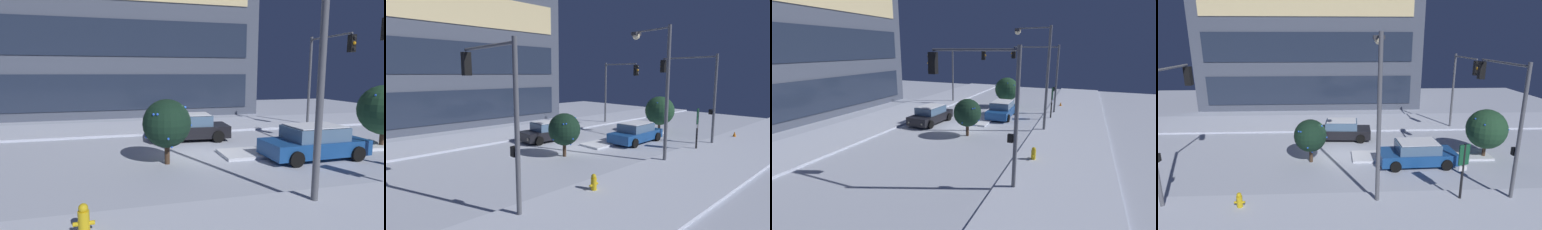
{
  "view_description": "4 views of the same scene",
  "coord_description": "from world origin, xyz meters",
  "views": [
    {
      "loc": [
        -3.7,
        -13.04,
        3.78
      ],
      "look_at": [
        -0.41,
        0.14,
        1.89
      ],
      "focal_mm": 28.25,
      "sensor_mm": 36.0,
      "label": 1
    },
    {
      "loc": [
        -13.31,
        -14.58,
        5.1
      ],
      "look_at": [
        0.64,
        0.41,
        2.26
      ],
      "focal_mm": 27.49,
      "sensor_mm": 36.0,
      "label": 2
    },
    {
      "loc": [
        -19.21,
        -8.39,
        6.19
      ],
      "look_at": [
        -0.34,
        -0.0,
        1.16
      ],
      "focal_mm": 25.49,
      "sensor_mm": 36.0,
      "label": 3
    },
    {
      "loc": [
        -0.11,
        -18.37,
        7.59
      ],
      "look_at": [
        0.84,
        1.93,
        2.26
      ],
      "focal_mm": 27.92,
      "sensor_mm": 36.0,
      "label": 4
    }
  ],
  "objects": [
    {
      "name": "traffic_light_corner_near_right",
      "position": [
        8.19,
        -4.19,
        4.48
      ],
      "size": [
        0.32,
        4.62,
        6.55
      ],
      "rotation": [
        0.0,
        0.0,
        1.57
      ],
      "color": "#565960",
      "rests_on": "ground"
    },
    {
      "name": "fire_hydrant",
      "position": [
        -4.52,
        -6.14,
        0.41
      ],
      "size": [
        0.48,
        0.26,
        0.85
      ],
      "color": "gold",
      "rests_on": "ground"
    },
    {
      "name": "curb_strip_near",
      "position": [
        0.0,
        -7.68,
        0.07
      ],
      "size": [
        52.0,
        5.2,
        0.14
      ],
      "primitive_type": "cube",
      "color": "silver",
      "rests_on": "ground"
    },
    {
      "name": "street_lamp_arched",
      "position": [
        1.83,
        -5.11,
        5.08
      ],
      "size": [
        0.63,
        2.75,
        7.82
      ],
      "rotation": [
        0.0,
        0.0,
        1.47
      ],
      "color": "#565960",
      "rests_on": "ground"
    },
    {
      "name": "decorated_tree_median",
      "position": [
        -1.73,
        -0.89,
        1.72
      ],
      "size": [
        2.06,
        2.01,
        2.73
      ],
      "color": "#473323",
      "rests_on": "ground"
    },
    {
      "name": "car_far",
      "position": [
        0.26,
        3.36,
        0.71
      ],
      "size": [
        4.54,
        2.28,
        1.49
      ],
      "rotation": [
        0.0,
        0.0,
        3.08
      ],
      "color": "black",
      "rests_on": "ground"
    },
    {
      "name": "traffic_light_corner_near_left",
      "position": [
        -8.09,
        -4.26,
        4.34
      ],
      "size": [
        0.32,
        4.38,
        6.35
      ],
      "rotation": [
        0.0,
        0.0,
        1.57
      ],
      "color": "#565960",
      "rests_on": "ground"
    },
    {
      "name": "parking_info_sign",
      "position": [
        5.72,
        -5.85,
        1.83
      ],
      "size": [
        0.55,
        0.21,
        2.85
      ],
      "rotation": [
        0.0,
        0.0,
        1.85
      ],
      "color": "black",
      "rests_on": "ground"
    },
    {
      "name": "decorated_tree_right_of_median",
      "position": [
        9.37,
        -0.74,
        1.94
      ],
      "size": [
        2.52,
        2.52,
        3.2
      ],
      "color": "#473323",
      "rests_on": "ground"
    },
    {
      "name": "car_near",
      "position": [
        4.76,
        -1.59,
        0.71
      ],
      "size": [
        4.77,
        2.25,
        1.49
      ],
      "rotation": [
        0.0,
        0.0,
        0.03
      ],
      "color": "#19478C",
      "rests_on": "ground"
    },
    {
      "name": "traffic_light_corner_far_right",
      "position": [
        9.65,
        4.28,
        4.37
      ],
      "size": [
        0.32,
        4.17,
        6.29
      ],
      "rotation": [
        0.0,
        0.0,
        -1.57
      ],
      "color": "#565960",
      "rests_on": "ground"
    },
    {
      "name": "curb_strip_far",
      "position": [
        0.0,
        7.68,
        0.07
      ],
      "size": [
        52.0,
        5.2,
        0.14
      ],
      "primitive_type": "cube",
      "color": "silver",
      "rests_on": "ground"
    },
    {
      "name": "median_strip",
      "position": [
        5.36,
        -0.38,
        0.07
      ],
      "size": [
        9.0,
        1.8,
        0.14
      ],
      "primitive_type": "cube",
      "color": "silver",
      "rests_on": "ground"
    },
    {
      "name": "ground",
      "position": [
        0.0,
        0.0,
        0.0
      ],
      "size": [
        52.0,
        52.0,
        0.0
      ],
      "primitive_type": "plane",
      "color": "silver"
    }
  ]
}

